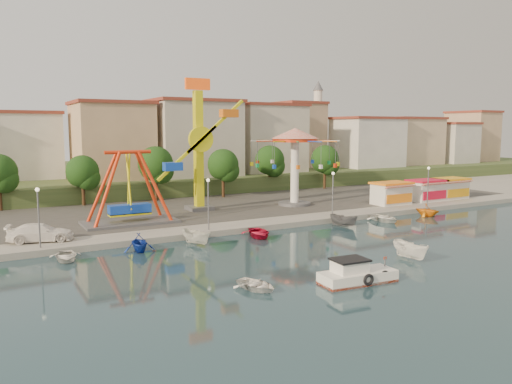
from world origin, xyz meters
TOP-DOWN VIEW (x-y plane):
  - ground at (0.00, 0.00)m, footprint 200.00×200.00m
  - quay_deck at (0.00, 62.00)m, footprint 200.00×100.00m
  - asphalt_pad at (0.00, 30.00)m, footprint 90.00×28.00m
  - hill_terrace at (0.00, 67.00)m, footprint 200.00×60.00m
  - pirate_ship_ride at (-14.10, 20.38)m, footprint 10.00×5.00m
  - kamikaze_tower at (-3.48, 24.83)m, footprint 7.85×3.10m
  - wave_swinger at (8.98, 22.52)m, footprint 11.60×11.60m
  - booth_left at (20.84, 16.49)m, footprint 5.40×3.78m
  - booth_mid at (27.68, 16.49)m, footprint 5.40×3.78m
  - booth_right at (32.67, 16.49)m, footprint 5.40×3.78m
  - lamp_post_0 at (-24.00, 13.00)m, footprint 0.14×0.14m
  - lamp_post_1 at (-8.00, 13.00)m, footprint 0.14×0.14m
  - lamp_post_2 at (8.00, 13.00)m, footprint 0.14×0.14m
  - lamp_post_3 at (24.00, 13.00)m, footprint 0.14×0.14m
  - tree_1 at (-16.00, 36.24)m, footprint 4.35×4.35m
  - tree_2 at (-6.00, 35.81)m, footprint 5.02×5.02m
  - tree_3 at (4.00, 34.36)m, footprint 4.68×4.68m
  - tree_4 at (14.00, 37.35)m, footprint 4.86×4.86m
  - tree_5 at (24.00, 35.54)m, footprint 4.83×4.83m
  - building_1 at (-21.33, 51.38)m, footprint 12.33×9.01m
  - building_2 at (-8.19, 51.96)m, footprint 11.95×9.28m
  - building_3 at (5.60, 48.80)m, footprint 12.59×10.50m
  - building_4 at (19.07, 52.20)m, footprint 10.75×9.23m
  - building_5 at (32.37, 50.33)m, footprint 12.77×10.96m
  - building_6 at (44.15, 48.77)m, footprint 8.23×8.98m
  - building_7 at (56.03, 53.70)m, footprint 11.59×10.93m
  - building_8 at (69.93, 47.19)m, footprint 12.84×9.28m
  - building_9 at (83.46, 49.95)m, footprint 12.95×9.17m
  - minaret at (36.00, 54.00)m, footprint 2.80×2.80m
  - cabin_motorboat at (-5.46, -6.82)m, footprint 5.75×2.58m
  - rowboat_a at (-12.36, -4.61)m, footprint 3.11×3.75m
  - rowboat_b at (-4.28, -5.26)m, footprint 4.55×4.21m
  - skiff at (2.85, -4.06)m, footprint 1.84×4.05m
  - van at (-23.68, 15.62)m, footprint 6.11×3.51m
  - moored_boat_0 at (-22.42, 9.80)m, footprint 2.94×3.84m
  - moored_boat_1 at (-16.21, 9.80)m, footprint 2.99×3.39m
  - moored_boat_2 at (-10.67, 9.80)m, footprint 2.45×4.05m
  - moored_boat_3 at (-3.92, 9.80)m, footprint 3.99×4.83m
  - moored_boat_5 at (7.08, 9.80)m, footprint 2.29×3.85m
  - moored_boat_6 at (13.25, 9.80)m, footprint 3.10×4.26m
  - moored_boat_7 at (20.41, 9.80)m, footprint 3.33×3.64m

SIDE VIEW (x-z plane):
  - ground at x=0.00m, z-range 0.00..0.00m
  - quay_deck at x=0.00m, z-range 0.00..0.60m
  - rowboat_a at x=-12.36m, z-range 0.00..0.67m
  - moored_boat_0 at x=-22.42m, z-range 0.00..0.74m
  - rowboat_b at x=-4.28m, z-range 0.00..0.77m
  - moored_boat_6 at x=13.25m, z-range 0.00..0.86m
  - moored_boat_3 at x=-3.92m, z-range 0.00..0.87m
  - cabin_motorboat at x=-5.46m, z-range -0.46..1.51m
  - asphalt_pad at x=0.00m, z-range 0.60..0.61m
  - moored_boat_5 at x=7.08m, z-range 0.00..1.40m
  - moored_boat_2 at x=-10.67m, z-range 0.00..1.47m
  - skiff at x=2.85m, z-range 0.00..1.52m
  - moored_boat_7 at x=20.41m, z-range 0.00..1.64m
  - moored_boat_1 at x=-16.21m, z-range 0.00..1.67m
  - van at x=-23.68m, z-range 0.60..2.27m
  - hill_terrace at x=0.00m, z-range 0.00..3.00m
  - booth_left at x=20.84m, z-range 0.62..3.70m
  - booth_mid at x=27.68m, z-range 0.62..3.70m
  - booth_right at x=32.67m, z-range 0.62..3.70m
  - lamp_post_0 at x=-24.00m, z-range 0.60..5.60m
  - lamp_post_1 at x=-8.00m, z-range 0.60..5.60m
  - lamp_post_2 at x=8.00m, z-range 0.60..5.60m
  - lamp_post_3 at x=24.00m, z-range 0.60..5.60m
  - pirate_ship_ride at x=-14.10m, z-range 0.39..8.39m
  - tree_1 at x=-16.00m, z-range 1.80..8.60m
  - tree_3 at x=4.00m, z-range 1.90..9.21m
  - tree_5 at x=24.00m, z-range 1.94..9.48m
  - tree_4 at x=14.00m, z-range 1.95..9.55m
  - tree_2 at x=-6.00m, z-range 1.99..9.84m
  - building_1 at x=-21.33m, z-range 3.00..11.63m
  - building_7 at x=56.03m, z-range 3.00..11.76m
  - building_3 at x=5.60m, z-range 3.00..12.20m
  - building_9 at x=83.46m, z-range 3.00..12.21m
  - building_4 at x=19.07m, z-range 3.00..12.24m
  - wave_swinger at x=8.98m, z-range 3.00..13.40m
  - kamikaze_tower at x=-3.48m, z-range 0.17..16.67m
  - building_5 at x=32.37m, z-range 3.00..14.21m
  - building_2 at x=-8.19m, z-range 3.00..14.23m
  - building_6 at x=44.15m, z-range 3.00..15.36m
  - building_8 at x=69.93m, z-range 3.00..15.58m
  - minaret at x=36.00m, z-range 3.55..21.55m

